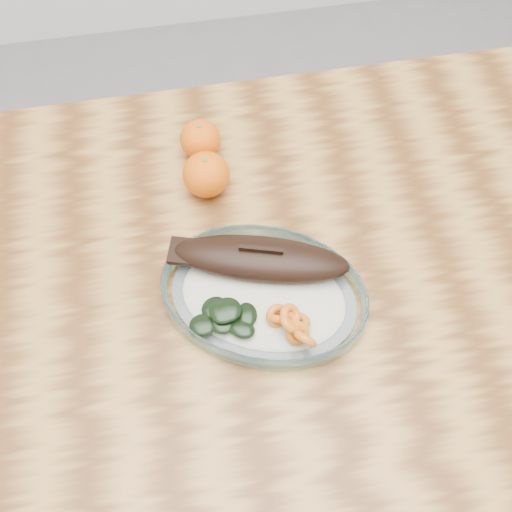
% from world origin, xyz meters
% --- Properties ---
extents(ground, '(3.00, 3.00, 0.00)m').
position_xyz_m(ground, '(0.00, 0.00, 0.00)').
color(ground, slate).
rests_on(ground, ground).
extents(dining_table, '(1.20, 0.80, 0.75)m').
position_xyz_m(dining_table, '(0.00, 0.00, 0.65)').
color(dining_table, '#5D3516').
rests_on(dining_table, ground).
extents(plated_meal, '(0.68, 0.68, 0.08)m').
position_xyz_m(plated_meal, '(0.05, -0.02, 0.77)').
color(plated_meal, white).
rests_on(plated_meal, dining_table).
extents(orange_left, '(0.07, 0.07, 0.07)m').
position_xyz_m(orange_left, '(-0.01, 0.18, 0.79)').
color(orange_left, '#F95605').
rests_on(orange_left, dining_table).
extents(orange_right, '(0.06, 0.06, 0.06)m').
position_xyz_m(orange_right, '(-0.00, 0.25, 0.78)').
color(orange_right, '#F95605').
rests_on(orange_right, dining_table).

